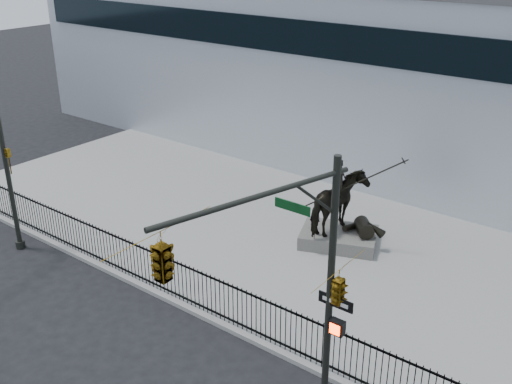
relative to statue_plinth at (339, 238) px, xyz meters
The scene contains 7 objects.
ground 8.44m from the statue_plinth, 110.47° to the right, with size 120.00×120.00×0.00m, color black.
plaza 3.10m from the statue_plinth, 163.07° to the right, with size 30.00×12.00×0.15m, color gray.
building 13.11m from the statue_plinth, 103.69° to the left, with size 44.00×14.00×9.00m, color silver.
picket_fence 7.29m from the statue_plinth, 113.91° to the right, with size 22.10×0.10×1.50m.
statue_plinth is the anchor object (origin of this frame).
equestrian_statue 1.42m from the statue_plinth, 21.44° to the left, with size 3.49×2.86×3.16m.
traffic_signal_right 11.40m from the statue_plinth, 70.44° to the right, with size 2.17×6.86×7.00m.
Camera 1 is at (13.07, -10.66, 11.50)m, focal length 42.00 mm.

